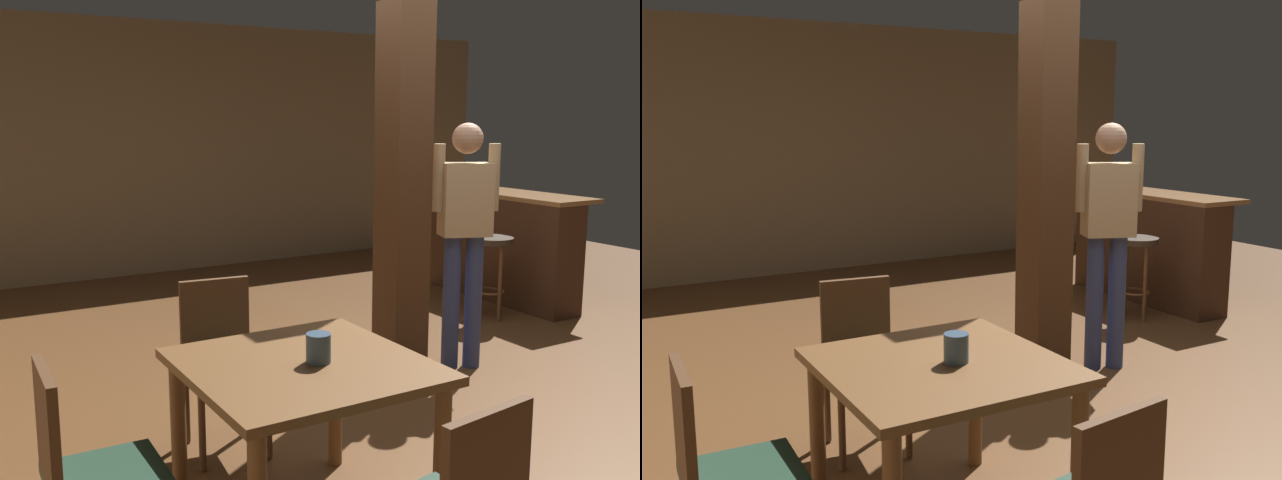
% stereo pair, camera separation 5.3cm
% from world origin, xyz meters
% --- Properties ---
extents(ground_plane, '(10.80, 10.80, 0.00)m').
position_xyz_m(ground_plane, '(0.00, 0.00, 0.00)').
color(ground_plane, brown).
extents(wall_back, '(8.00, 0.10, 2.80)m').
position_xyz_m(wall_back, '(0.00, 4.50, 1.40)').
color(wall_back, '#756047').
rests_on(wall_back, ground_plane).
extents(pillar, '(0.28, 0.28, 2.80)m').
position_xyz_m(pillar, '(-0.11, 0.46, 1.40)').
color(pillar, '#422816').
rests_on(pillar, ground_plane).
extents(dining_table, '(0.97, 0.97, 0.75)m').
position_xyz_m(dining_table, '(-1.62, -0.88, 0.63)').
color(dining_table, brown).
rests_on(dining_table, ground_plane).
extents(chair_north, '(0.47, 0.47, 0.89)m').
position_xyz_m(chair_north, '(-1.62, 0.02, 0.51)').
color(chair_north, '#1E3828').
rests_on(chair_north, ground_plane).
extents(chair_west, '(0.43, 0.43, 0.89)m').
position_xyz_m(chair_west, '(-2.52, -0.88, 0.51)').
color(chair_west, '#1E3828').
rests_on(chair_west, ground_plane).
extents(napkin_cup, '(0.11, 0.11, 0.12)m').
position_xyz_m(napkin_cup, '(-1.56, -0.92, 0.81)').
color(napkin_cup, '#33475B').
rests_on(napkin_cup, dining_table).
extents(standing_person, '(0.46, 0.32, 1.72)m').
position_xyz_m(standing_person, '(0.32, 0.31, 1.00)').
color(standing_person, tan).
rests_on(standing_person, ground_plane).
extents(bar_counter, '(0.56, 1.69, 1.04)m').
position_xyz_m(bar_counter, '(1.95, 1.59, 0.53)').
color(bar_counter, brown).
rests_on(bar_counter, ground_plane).
extents(bar_stool_near, '(0.37, 0.37, 0.73)m').
position_xyz_m(bar_stool_near, '(1.37, 1.13, 0.56)').
color(bar_stool_near, '#2D2319').
rests_on(bar_stool_near, ground_plane).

